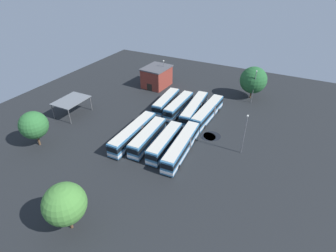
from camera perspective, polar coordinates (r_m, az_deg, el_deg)
name	(u,v)px	position (r m, az deg, el deg)	size (l,w,h in m)	color
ground_plane	(173,128)	(61.50, 1.07, -0.54)	(96.46, 96.46, 0.00)	black
bus_row0_slot0	(166,102)	(69.29, -0.40, 5.26)	(12.17, 3.35, 3.46)	teal
bus_row0_slot1	(179,106)	(67.49, 2.37, 4.45)	(12.66, 2.70, 3.46)	teal
bus_row0_slot2	(194,109)	(66.43, 5.78, 3.81)	(15.38, 3.75, 3.46)	teal
bus_row0_slot3	(208,112)	(65.26, 8.65, 3.04)	(15.31, 3.21, 3.46)	teal
bus_row1_slot0	(133,133)	(57.13, -7.56, -1.51)	(15.25, 2.76, 3.46)	teal
bus_row1_slot1	(148,137)	(55.50, -4.44, -2.42)	(12.76, 3.24, 3.46)	teal
bus_row1_slot2	(165,142)	(53.79, -0.68, -3.58)	(12.60, 3.22, 3.46)	teal
bus_row1_slot3	(182,146)	(52.83, 3.00, -4.39)	(15.36, 3.58, 3.46)	teal
depot_building	(157,77)	(82.24, -2.49, 10.72)	(9.15, 7.50, 6.18)	maroon
maintenance_shelter	(71,101)	(69.84, -20.44, 5.20)	(8.33, 6.16, 4.08)	slate
lamp_post_far_corner	(164,72)	(82.08, -0.96, 11.72)	(0.56, 0.28, 8.09)	slate
lamp_post_mid_lot	(254,86)	(74.44, 18.28, 8.32)	(0.56, 0.28, 9.27)	slate
lamp_post_by_building	(245,133)	(53.31, 16.39, -1.51)	(0.56, 0.28, 8.86)	slate
tree_south_edge	(34,125)	(60.13, -27.30, 0.16)	(5.78, 5.78, 7.85)	brown
tree_north_edge	(65,204)	(40.17, -21.64, -15.54)	(6.08, 6.08, 8.11)	brown
tree_northwest	(253,80)	(77.34, 18.15, 9.52)	(7.41, 7.41, 9.11)	brown
puddle_centre_drain	(208,137)	(59.39, 8.72, -2.29)	(3.51, 3.51, 0.01)	black
puddle_front_lane	(212,136)	(59.71, 9.60, -2.17)	(3.92, 3.92, 0.01)	black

